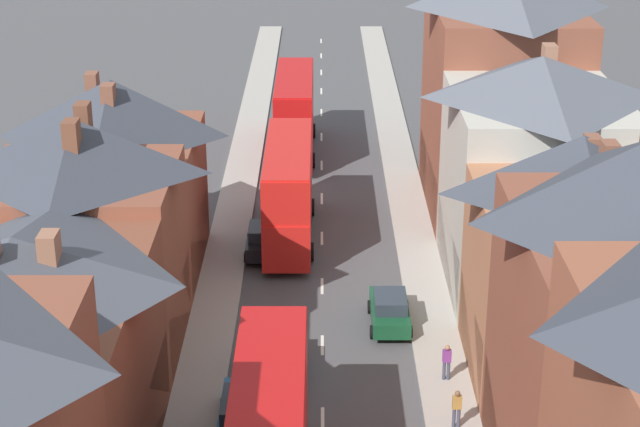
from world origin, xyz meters
TOP-DOWN VIEW (x-y plane):
  - pavement_left at (-5.10, 38.00)m, footprint 2.20×104.00m
  - pavement_right at (5.10, 38.00)m, footprint 2.20×104.00m
  - centre_line_dashes at (0.00, 36.00)m, footprint 0.14×97.80m
  - terrace_row_right at (10.19, 16.72)m, footprint 8.00×58.45m
  - double_decker_bus_lead at (-1.81, 50.58)m, footprint 2.74×10.80m
  - double_decker_bus_far_approaching at (-1.81, 36.05)m, footprint 2.74×10.80m
  - car_near_blue at (-1.80, 21.60)m, footprint 1.90×3.91m
  - car_near_silver at (3.10, 25.85)m, footprint 1.90×4.01m
  - car_parked_right_a at (-3.10, 33.91)m, footprint 1.90×3.98m
  - car_mid_black at (-3.10, 17.06)m, footprint 1.90×4.59m
  - pedestrian_mid_right at (5.15, 17.30)m, footprint 0.36×0.22m
  - pedestrian_far_left at (5.15, 20.85)m, footprint 0.36×0.22m

SIDE VIEW (x-z plane):
  - centre_line_dashes at x=0.00m, z-range 0.00..0.01m
  - pavement_left at x=-5.10m, z-range 0.00..0.14m
  - pavement_right at x=5.10m, z-range 0.00..0.14m
  - car_near_blue at x=-1.80m, z-range 0.01..1.63m
  - car_near_silver at x=3.10m, z-range 0.01..1.63m
  - car_parked_right_a at x=-3.10m, z-range 0.00..1.67m
  - car_mid_black at x=-3.10m, z-range 0.01..1.70m
  - pedestrian_mid_right at x=5.15m, z-range 0.23..1.84m
  - pedestrian_far_left at x=5.15m, z-range 0.23..1.84m
  - double_decker_bus_lead at x=-1.81m, z-range 0.17..5.47m
  - double_decker_bus_far_approaching at x=-1.81m, z-range 0.17..5.47m
  - terrace_row_right at x=10.19m, z-range -0.65..13.80m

